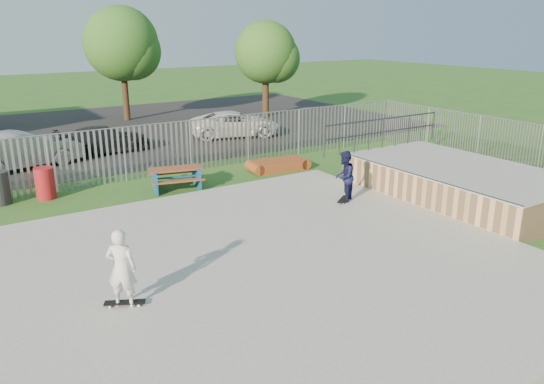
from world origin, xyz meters
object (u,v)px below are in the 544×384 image
funbox (278,165)px  skater_white (122,268)px  picnic_table (176,178)px  tree_right (265,53)px  trash_bin_red (45,183)px  car_silver (23,150)px  tree_mid (121,44)px  skater_navy (344,177)px  car_white (235,124)px  car_dark (105,139)px

funbox → skater_white: 11.41m
picnic_table → tree_right: (10.95, 11.41, 3.53)m
trash_bin_red → car_silver: (0.06, 4.58, 0.23)m
tree_mid → tree_right: bearing=-23.4°
funbox → skater_navy: bearing=-91.8°
tree_right → trash_bin_red: bearing=-146.0°
car_white → tree_mid: 9.30m
car_dark → tree_right: 12.73m
car_dark → tree_mid: 9.54m
picnic_table → car_dark: 6.86m
funbox → trash_bin_red: (-8.43, 1.15, 0.32)m
skater_navy → car_silver: bearing=-88.1°
picnic_table → tree_right: bearing=59.4°
car_silver → skater_navy: skater_navy is taller
skater_navy → skater_white: 8.37m
picnic_table → tree_right: size_ratio=0.35×
car_dark → car_white: bearing=-93.8°
trash_bin_red → car_dark: 6.60m
car_silver → tree_mid: tree_mid is taller
funbox → car_dark: size_ratio=0.52×
car_silver → car_dark: car_silver is taller
picnic_table → car_white: car_white is taller
skater_navy → trash_bin_red: bearing=-71.7°
car_white → tree_mid: (-3.07, 7.91, 3.81)m
skater_white → car_white: bearing=-88.9°
trash_bin_red → skater_navy: 9.76m
car_dark → skater_white: skater_white is taller
trash_bin_red → skater_white: size_ratio=0.65×
funbox → tree_mid: size_ratio=0.32×
funbox → tree_mid: (-1.22, 14.64, 4.26)m
tree_mid → car_silver: bearing=-128.8°
car_dark → trash_bin_red: bearing=143.2°
car_silver → skater_white: size_ratio=2.75×
picnic_table → car_silver: 7.11m
picnic_table → car_silver: size_ratio=0.46×
tree_right → funbox: bearing=-120.2°
tree_right → skater_navy: 17.84m
picnic_table → tree_right: tree_right is taller
trash_bin_red → tree_mid: (7.21, 13.49, 3.94)m
tree_right → skater_white: (-15.17, -18.71, -2.95)m
car_silver → skater_navy: 13.02m
trash_bin_red → tree_right: 18.40m
tree_mid → tree_right: (7.78, -3.37, -0.56)m
funbox → tree_right: 13.56m
funbox → skater_navy: (-0.68, -4.76, 0.76)m
funbox → car_dark: car_dark is taller
car_silver → car_dark: size_ratio=1.09×
tree_mid → skater_navy: bearing=-88.4°
trash_bin_red → skater_navy: bearing=-37.4°
trash_bin_red → car_dark: car_dark is taller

